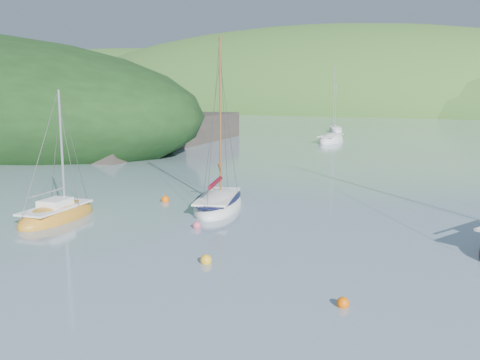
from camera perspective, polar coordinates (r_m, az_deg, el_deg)
The scene contains 7 objects.
ground at distance 22.81m, azimuth -6.06°, elevation -7.78°, with size 700.00×700.00×0.00m, color gray.
shoreline_hills at distance 191.50m, azimuth 23.02°, elevation 6.80°, with size 690.00×135.00×56.00m.
daysailer_white at distance 31.15m, azimuth -2.34°, elevation -2.56°, with size 4.85×7.31×10.55m.
sailboat_yellow at distance 30.07m, azimuth -18.91°, elevation -3.64°, with size 3.25×5.94×7.46m.
distant_sloop_a at distance 71.56m, azimuth 9.66°, elevation 4.16°, with size 3.28×7.79×10.84m.
distant_sloop_c at distance 89.96m, azimuth 10.13°, elevation 5.21°, with size 4.45×6.36×8.60m.
mooring_buoys at distance 25.38m, azimuth 2.29°, elevation -5.65°, with size 22.17×12.93×0.49m.
Camera 1 is at (12.76, -17.64, 6.79)m, focal length 40.00 mm.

